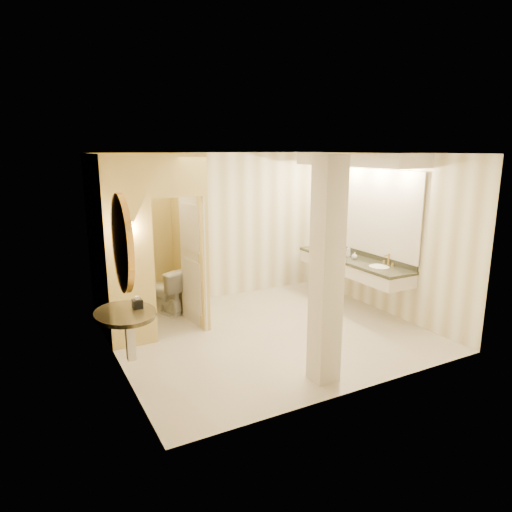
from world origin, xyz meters
The scene contains 16 objects.
floor centered at (0.00, 0.00, 0.00)m, with size 4.50×4.50×0.00m, color beige.
ceiling centered at (0.00, 0.00, 2.70)m, with size 4.50×4.50×0.00m, color white.
wall_back centered at (0.00, 2.00, 1.35)m, with size 4.50×0.02×2.70m, color white.
wall_front centered at (0.00, -2.00, 1.35)m, with size 4.50×0.02×2.70m, color white.
wall_left centered at (-2.25, 0.00, 1.35)m, with size 0.02×4.00×2.70m, color white.
wall_right centered at (2.25, 0.00, 1.35)m, with size 0.02×4.00×2.70m, color white.
toilet_closet centered at (-1.11, 0.97, 1.39)m, with size 1.50×1.55×2.70m.
wall_sconce centered at (-1.93, 0.43, 1.73)m, with size 0.14×0.14×0.42m.
vanity centered at (1.98, 0.40, 1.63)m, with size 0.75×2.62×2.09m.
console_shelf centered at (-2.21, -0.46, 1.34)m, with size 0.90×0.90×1.90m.
pillar centered at (-0.12, -1.57, 1.35)m, with size 0.30×0.30×2.70m, color beige.
tissue_box centered at (-2.07, -0.41, 0.93)m, with size 0.11×0.11×0.11m, color black.
toilet centered at (-1.10, 1.61, 0.39)m, with size 0.44×0.77×0.79m, color white.
soap_bottle_a centered at (1.86, 0.60, 0.94)m, with size 0.06×0.06×0.14m, color beige.
soap_bottle_b centered at (1.94, 0.36, 0.94)m, with size 0.09×0.09×0.12m, color silver.
soap_bottle_c centered at (1.96, 0.55, 0.98)m, with size 0.08×0.08×0.20m, color #C6B28C.
Camera 1 is at (-3.27, -5.71, 2.76)m, focal length 32.00 mm.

